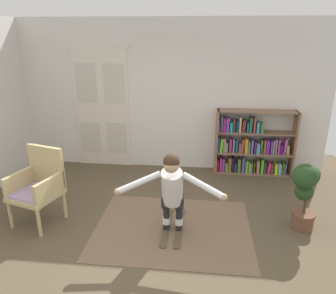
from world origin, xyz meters
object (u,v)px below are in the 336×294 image
(wicker_chair, at_px, (39,184))
(person_skier, at_px, (172,187))
(skis_pair, at_px, (173,226))
(bookshelf, at_px, (250,146))
(potted_plant, at_px, (305,189))

(wicker_chair, height_order, person_skier, person_skier)
(wicker_chair, relative_size, skis_pair, 1.13)
(bookshelf, xyz_separation_m, person_skier, (-1.30, -2.20, 0.17))
(person_skier, bearing_deg, potted_plant, 11.34)
(potted_plant, distance_m, person_skier, 1.84)
(bookshelf, relative_size, potted_plant, 1.53)
(potted_plant, bearing_deg, bookshelf, 105.23)
(skis_pair, bearing_deg, bookshelf, 57.42)
(wicker_chair, bearing_deg, skis_pair, 0.43)
(bookshelf, relative_size, person_skier, 1.07)
(wicker_chair, height_order, potted_plant, wicker_chair)
(bookshelf, bearing_deg, person_skier, -120.59)
(bookshelf, relative_size, skis_pair, 1.54)
(bookshelf, distance_m, skis_pair, 2.48)
(bookshelf, bearing_deg, skis_pair, -122.58)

